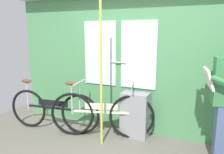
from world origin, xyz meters
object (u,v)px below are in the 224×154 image
object	(u,v)px
bicycle_near_door	(101,114)
bicycle_leaning_behind	(53,110)
handrail_pole	(101,71)
trash_bin_by_wall	(135,115)

from	to	relation	value
bicycle_near_door	bicycle_leaning_behind	xyz separation A→B (m)	(-0.88, -0.12, -0.02)
bicycle_near_door	bicycle_leaning_behind	distance (m)	0.88
bicycle_leaning_behind	handrail_pole	distance (m)	1.26
bicycle_near_door	handrail_pole	bearing A→B (deg)	-77.79
trash_bin_by_wall	bicycle_near_door	bearing A→B (deg)	-152.44
bicycle_near_door	trash_bin_by_wall	bearing A→B (deg)	10.51
trash_bin_by_wall	handrail_pole	bearing A→B (deg)	-129.09
trash_bin_by_wall	handrail_pole	size ratio (longest dim) A/B	0.32
bicycle_near_door	handrail_pole	world-z (taller)	handrail_pole
bicycle_near_door	trash_bin_by_wall	distance (m)	0.56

